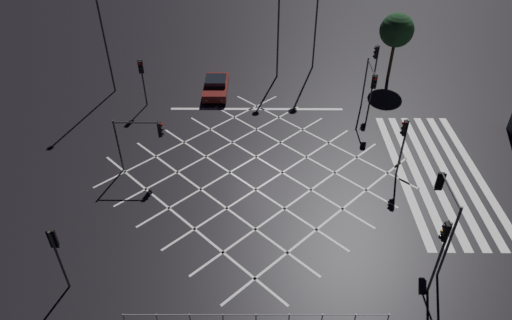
% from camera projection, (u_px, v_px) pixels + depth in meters
% --- Properties ---
extents(ground_plane, '(200.00, 200.00, 0.00)m').
position_uv_depth(ground_plane, '(256.00, 172.00, 27.41)').
color(ground_plane, black).
extents(road_markings, '(18.88, 22.90, 0.01)m').
position_uv_depth(road_markings, '(357.00, 169.00, 27.71)').
color(road_markings, silver).
rests_on(road_markings, ground_plane).
extents(traffic_light_sw_cross, '(0.36, 0.39, 4.25)m').
position_uv_depth(traffic_light_sw_cross, '(442.00, 244.00, 18.73)').
color(traffic_light_sw_cross, '#424244').
rests_on(traffic_light_sw_cross, ground_plane).
extents(traffic_light_ne_main, '(0.39, 0.36, 3.60)m').
position_uv_depth(traffic_light_ne_main, '(142.00, 74.00, 32.26)').
color(traffic_light_ne_main, '#424244').
rests_on(traffic_light_ne_main, ground_plane).
extents(traffic_light_nw_main, '(0.39, 0.36, 3.51)m').
position_uv_depth(traffic_light_nw_main, '(56.00, 247.00, 19.30)').
color(traffic_light_nw_main, '#424244').
rests_on(traffic_light_nw_main, ground_plane).
extents(traffic_light_se_main, '(2.73, 0.36, 3.86)m').
position_uv_depth(traffic_light_se_main, '(370.00, 80.00, 30.86)').
color(traffic_light_se_main, '#424244').
rests_on(traffic_light_se_main, ground_plane).
extents(traffic_light_sw_main, '(2.69, 0.36, 4.29)m').
position_uv_depth(traffic_light_sw_main, '(445.00, 205.00, 20.42)').
color(traffic_light_sw_main, '#424244').
rests_on(traffic_light_sw_main, ground_plane).
extents(traffic_light_median_north, '(0.36, 2.83, 3.52)m').
position_uv_depth(traffic_light_median_north, '(142.00, 134.00, 26.05)').
color(traffic_light_median_north, '#424244').
rests_on(traffic_light_median_north, ground_plane).
extents(traffic_light_se_cross, '(0.36, 0.39, 4.55)m').
position_uv_depth(traffic_light_se_cross, '(375.00, 63.00, 32.15)').
color(traffic_light_se_cross, '#424244').
rests_on(traffic_light_se_cross, ground_plane).
extents(traffic_light_median_south, '(0.36, 0.39, 3.80)m').
position_uv_depth(traffic_light_median_south, '(403.00, 137.00, 25.62)').
color(traffic_light_median_south, '#424244').
rests_on(traffic_light_median_south, ground_plane).
extents(street_lamp_east, '(0.51, 0.51, 7.52)m').
position_uv_depth(street_lamp_east, '(279.00, 12.00, 34.42)').
color(street_lamp_east, '#424244').
rests_on(street_lamp_east, ground_plane).
extents(street_lamp_far, '(0.41, 0.41, 9.66)m').
position_uv_depth(street_lamp_far, '(100.00, 15.00, 32.05)').
color(street_lamp_far, '#424244').
rests_on(street_lamp_far, ground_plane).
extents(street_tree_near, '(2.59, 2.59, 5.41)m').
position_uv_depth(street_tree_near, '(397.00, 30.00, 34.80)').
color(street_tree_near, '#38281C').
rests_on(street_tree_near, ground_plane).
extents(waiting_car, '(4.03, 1.79, 1.21)m').
position_uv_depth(waiting_car, '(216.00, 86.00, 35.04)').
color(waiting_car, maroon).
rests_on(waiting_car, ground_plane).
extents(pedestrian_railing, '(0.12, 10.81, 1.05)m').
position_uv_depth(pedestrian_railing, '(256.00, 320.00, 18.59)').
color(pedestrian_railing, '#B7B7BC').
rests_on(pedestrian_railing, ground_plane).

